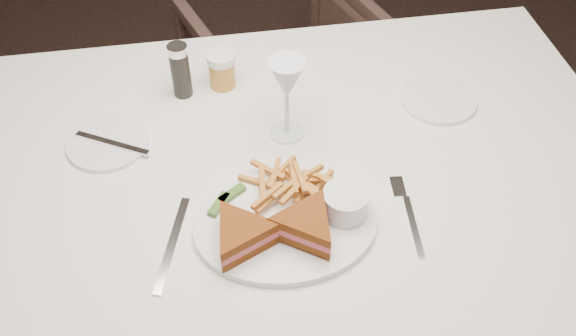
# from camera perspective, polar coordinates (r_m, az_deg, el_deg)

# --- Properties ---
(table) EXTENTS (1.42, 1.00, 0.75)m
(table) POSITION_cam_1_polar(r_m,az_deg,el_deg) (1.51, -0.18, -9.83)
(table) COLOR white
(table) RESTS_ON ground
(chair_far) EXTENTS (0.73, 0.71, 0.59)m
(chair_far) POSITION_cam_1_polar(r_m,az_deg,el_deg) (2.19, -0.11, 8.61)
(chair_far) COLOR #46312B
(chair_far) RESTS_ON ground
(table_setting) EXTENTS (0.84, 0.62, 0.18)m
(table_setting) POSITION_cam_1_polar(r_m,az_deg,el_deg) (1.15, -0.73, -0.57)
(table_setting) COLOR white
(table_setting) RESTS_ON table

